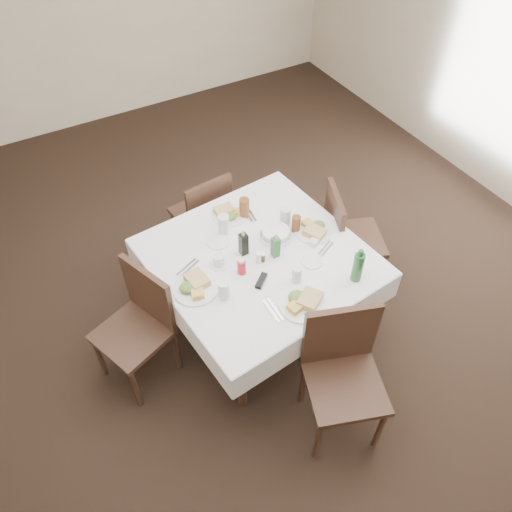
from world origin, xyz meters
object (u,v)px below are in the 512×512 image
at_px(water_s, 297,275).
at_px(water_e, 285,217).
at_px(chair_north, 205,212).
at_px(oil_cruet_green, 276,246).
at_px(oil_cruet_dark, 244,243).
at_px(chair_east, 345,233).
at_px(dining_table, 259,263).
at_px(bread_basket, 276,234).
at_px(coffee_mug, 219,261).
at_px(chair_west, 141,319).
at_px(green_bottle, 358,267).
at_px(chair_south, 342,366).
at_px(ketchup_bottle, 242,266).
at_px(water_n, 224,224).
at_px(water_w, 224,290).

xyz_separation_m(water_s, water_e, (0.22, 0.50, 0.01)).
bearing_deg(chair_north, oil_cruet_green, -83.03).
relative_size(water_e, oil_cruet_dark, 0.66).
bearing_deg(chair_east, dining_table, -174.95).
height_order(bread_basket, coffee_mug, coffee_mug).
bearing_deg(water_s, chair_west, 157.67).
distance_m(oil_cruet_green, green_bottle, 0.56).
bearing_deg(chair_east, chair_south, -127.68).
height_order(dining_table, water_e, water_e).
bearing_deg(dining_table, water_e, 29.83).
bearing_deg(water_s, ketchup_bottle, 138.55).
bearing_deg(ketchup_bottle, water_e, 27.33).
bearing_deg(water_e, ketchup_bottle, -152.67).
xyz_separation_m(water_n, water_w, (-0.27, -0.52, -0.01)).
bearing_deg(bread_basket, chair_north, 104.66).
bearing_deg(green_bottle, chair_west, 156.47).
relative_size(water_n, coffee_mug, 1.23).
height_order(chair_south, chair_east, chair_south).
relative_size(dining_table, water_s, 11.99).
height_order(oil_cruet_dark, ketchup_bottle, oil_cruet_dark).
bearing_deg(chair_north, chair_east, -44.00).
bearing_deg(chair_east, water_s, -151.62).
distance_m(chair_north, chair_south, 1.76).
bearing_deg(dining_table, bread_basket, 27.14).
bearing_deg(green_bottle, water_s, 153.23).
xyz_separation_m(chair_south, water_w, (-0.45, 0.68, 0.27)).
relative_size(dining_table, water_n, 10.03).
distance_m(water_e, bread_basket, 0.16).
xyz_separation_m(chair_north, coffee_mug, (-0.26, -0.81, 0.31)).
xyz_separation_m(chair_east, oil_cruet_dark, (-0.89, 0.00, 0.33)).
bearing_deg(dining_table, oil_cruet_green, -27.22).
relative_size(dining_table, chair_south, 1.53).
distance_m(chair_west, coffee_mug, 0.65).
distance_m(chair_north, green_bottle, 1.49).
xyz_separation_m(chair_north, chair_south, (0.09, -1.75, 0.06)).
height_order(chair_north, oil_cruet_green, oil_cruet_green).
xyz_separation_m(dining_table, bread_basket, (0.19, 0.10, 0.11)).
relative_size(oil_cruet_dark, ketchup_bottle, 1.76).
bearing_deg(chair_south, water_s, 87.75).
distance_m(dining_table, green_bottle, 0.69).
height_order(dining_table, green_bottle, green_bottle).
height_order(chair_north, chair_west, chair_west).
height_order(dining_table, oil_cruet_dark, oil_cruet_dark).
distance_m(water_n, water_s, 0.67).
relative_size(dining_table, oil_cruet_green, 7.29).
bearing_deg(water_n, chair_north, 81.14).
height_order(chair_north, water_w, water_w).
bearing_deg(chair_east, oil_cruet_dark, 179.69).
height_order(coffee_mug, green_bottle, green_bottle).
bearing_deg(oil_cruet_green, water_s, -89.81).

